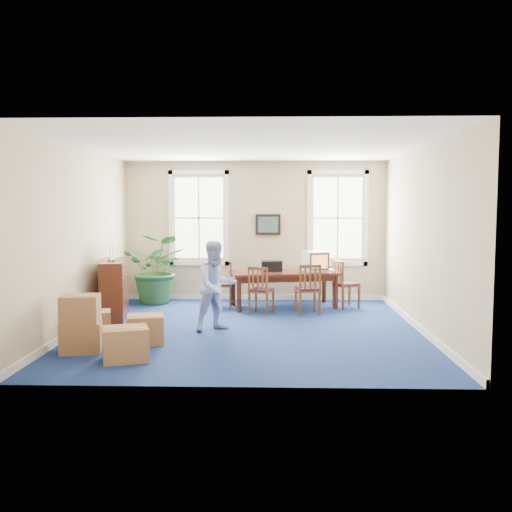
{
  "coord_description": "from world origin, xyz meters",
  "views": [
    {
      "loc": [
        0.42,
        -9.93,
        2.17
      ],
      "look_at": [
        0.1,
        0.6,
        1.25
      ],
      "focal_mm": 40.0,
      "sensor_mm": 36.0,
      "label": 1
    }
  ],
  "objects_px": {
    "crt_tv": "(315,261)",
    "cardboard_boxes": "(98,321)",
    "man": "(216,286)",
    "conference_table": "(284,289)",
    "credenza": "(114,288)",
    "chair_near_left": "(261,290)",
    "potted_plant": "(158,269)"
  },
  "relations": [
    {
      "from": "man",
      "to": "cardboard_boxes",
      "type": "relative_size",
      "value": 1.0
    },
    {
      "from": "man",
      "to": "credenza",
      "type": "height_order",
      "value": "man"
    },
    {
      "from": "chair_near_left",
      "to": "conference_table",
      "type": "bearing_deg",
      "value": -101.82
    },
    {
      "from": "man",
      "to": "credenza",
      "type": "distance_m",
      "value": 2.33
    },
    {
      "from": "crt_tv",
      "to": "credenza",
      "type": "height_order",
      "value": "crt_tv"
    },
    {
      "from": "crt_tv",
      "to": "cardboard_boxes",
      "type": "height_order",
      "value": "crt_tv"
    },
    {
      "from": "chair_near_left",
      "to": "cardboard_boxes",
      "type": "bearing_deg",
      "value": 70.46
    },
    {
      "from": "chair_near_left",
      "to": "credenza",
      "type": "relative_size",
      "value": 0.65
    },
    {
      "from": "credenza",
      "to": "cardboard_boxes",
      "type": "relative_size",
      "value": 0.95
    },
    {
      "from": "crt_tv",
      "to": "cardboard_boxes",
      "type": "xyz_separation_m",
      "value": [
        -3.55,
        -3.83,
        -0.54
      ]
    },
    {
      "from": "cardboard_boxes",
      "to": "conference_table",
      "type": "bearing_deg",
      "value": 52.78
    },
    {
      "from": "chair_near_left",
      "to": "man",
      "type": "bearing_deg",
      "value": 83.41
    },
    {
      "from": "potted_plant",
      "to": "conference_table",
      "type": "bearing_deg",
      "value": -8.47
    },
    {
      "from": "conference_table",
      "to": "potted_plant",
      "type": "bearing_deg",
      "value": 159.25
    },
    {
      "from": "man",
      "to": "potted_plant",
      "type": "relative_size",
      "value": 1.01
    },
    {
      "from": "chair_near_left",
      "to": "crt_tv",
      "type": "bearing_deg",
      "value": -124.83
    },
    {
      "from": "cardboard_boxes",
      "to": "chair_near_left",
      "type": "bearing_deg",
      "value": 51.31
    },
    {
      "from": "chair_near_left",
      "to": "man",
      "type": "xyz_separation_m",
      "value": [
        -0.75,
        -1.57,
        0.3
      ]
    },
    {
      "from": "credenza",
      "to": "cardboard_boxes",
      "type": "distance_m",
      "value": 2.51
    },
    {
      "from": "potted_plant",
      "to": "cardboard_boxes",
      "type": "height_order",
      "value": "potted_plant"
    },
    {
      "from": "crt_tv",
      "to": "conference_table",
      "type": "bearing_deg",
      "value": 164.1
    },
    {
      "from": "conference_table",
      "to": "cardboard_boxes",
      "type": "bearing_deg",
      "value": -139.5
    },
    {
      "from": "cardboard_boxes",
      "to": "credenza",
      "type": "bearing_deg",
      "value": 99.98
    },
    {
      "from": "crt_tv",
      "to": "cardboard_boxes",
      "type": "distance_m",
      "value": 5.25
    },
    {
      "from": "chair_near_left",
      "to": "credenza",
      "type": "bearing_deg",
      "value": 29.89
    },
    {
      "from": "cardboard_boxes",
      "to": "crt_tv",
      "type": "bearing_deg",
      "value": 47.24
    },
    {
      "from": "crt_tv",
      "to": "potted_plant",
      "type": "xyz_separation_m",
      "value": [
        -3.49,
        0.37,
        -0.21
      ]
    },
    {
      "from": "man",
      "to": "cardboard_boxes",
      "type": "distance_m",
      "value": 2.22
    },
    {
      "from": "conference_table",
      "to": "credenza",
      "type": "height_order",
      "value": "credenza"
    },
    {
      "from": "conference_table",
      "to": "chair_near_left",
      "type": "relative_size",
      "value": 2.34
    },
    {
      "from": "conference_table",
      "to": "crt_tv",
      "type": "bearing_deg",
      "value": -7.89
    },
    {
      "from": "crt_tv",
      "to": "man",
      "type": "distance_m",
      "value": 3.06
    }
  ]
}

